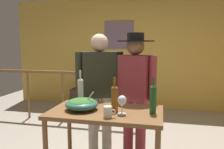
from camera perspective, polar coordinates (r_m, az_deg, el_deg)
back_wall at (r=5.29m, az=5.36°, el=5.47°), size 5.91×0.10×2.58m
framed_picture at (r=5.28m, az=1.77°, el=10.07°), size 0.68×0.03×0.64m
stair_railing at (r=4.23m, az=-6.24°, el=-3.66°), size 3.10×0.10×1.04m
tv_console at (r=5.30m, az=-5.42°, el=-6.12°), size 0.90×0.40×0.46m
flat_screen_tv at (r=5.18m, az=-5.60°, el=-0.99°), size 0.56×0.12×0.43m
serving_table at (r=2.34m, az=-1.59°, el=-11.65°), size 1.15×0.65×0.82m
salad_bowl at (r=2.34m, az=-7.81°, el=-7.40°), size 0.34×0.34×0.20m
wine_glass at (r=2.15m, az=2.59°, el=-6.83°), size 0.09×0.09×0.19m
wine_bottle_green at (r=2.20m, az=10.50°, el=-6.06°), size 0.06×0.06×0.35m
wine_bottle_clear at (r=2.60m, az=-8.08°, el=-3.83°), size 0.07×0.07×0.38m
wine_bottle_amber at (r=2.25m, az=0.68°, el=-5.86°), size 0.07×0.07×0.35m
mug_white at (r=2.07m, az=-1.02°, el=-9.60°), size 0.11×0.08×0.11m
person_standing_left at (r=2.88m, az=-3.18°, el=-2.78°), size 0.58×0.36×1.62m
person_standing_right at (r=2.79m, az=5.91°, el=-3.05°), size 0.53×0.46×1.63m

